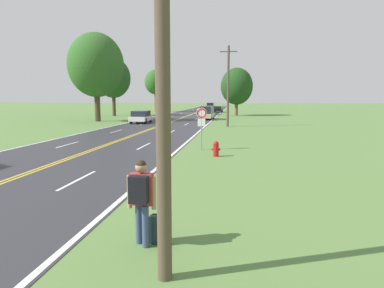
{
  "coord_description": "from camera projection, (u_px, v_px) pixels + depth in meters",
  "views": [
    {
      "loc": [
        8.3,
        -4.1,
        3.01
      ],
      "look_at": [
        6.32,
        10.81,
        0.97
      ],
      "focal_mm": 32.0,
      "sensor_mm": 36.0,
      "label": 1
    }
  ],
  "objects": [
    {
      "name": "hitchhiker_person",
      "position": [
        141.0,
        194.0,
        6.86
      ],
      "size": [
        0.61,
        0.44,
        1.78
      ],
      "rotation": [
        0.0,
        0.0,
        1.52
      ],
      "color": "#38476B",
      "rests_on": "ground"
    },
    {
      "name": "suitcase",
      "position": [
        159.0,
        230.0,
        7.08
      ],
      "size": [
        0.41,
        0.2,
        0.64
      ],
      "rotation": [
        0.0,
        0.0,
        1.52
      ],
      "color": "#19282D",
      "rests_on": "ground"
    },
    {
      "name": "fire_hydrant",
      "position": [
        216.0,
        149.0,
        17.62
      ],
      "size": [
        0.46,
        0.3,
        0.81
      ],
      "color": "red",
      "rests_on": "ground"
    },
    {
      "name": "traffic_sign",
      "position": [
        201.0,
        118.0,
        19.66
      ],
      "size": [
        0.6,
        0.1,
        2.45
      ],
      "color": "gray",
      "rests_on": "ground"
    },
    {
      "name": "utility_pole_foreground",
      "position": [
        162.0,
        45.0,
        5.23
      ],
      "size": [
        1.8,
        0.24,
        7.31
      ],
      "color": "brown",
      "rests_on": "ground"
    },
    {
      "name": "utility_pole_midground",
      "position": [
        228.0,
        85.0,
        35.38
      ],
      "size": [
        1.8,
        0.24,
        8.3
      ],
      "color": "brown",
      "rests_on": "ground"
    },
    {
      "name": "tree_left_verge",
      "position": [
        96.0,
        65.0,
        43.21
      ],
      "size": [
        7.01,
        7.01,
        11.16
      ],
      "color": "#473828",
      "rests_on": "ground"
    },
    {
      "name": "tree_behind_sign",
      "position": [
        113.0,
        78.0,
        56.68
      ],
      "size": [
        5.71,
        5.71,
        9.56
      ],
      "color": "#473828",
      "rests_on": "ground"
    },
    {
      "name": "tree_mid_treeline",
      "position": [
        155.0,
        82.0,
        74.21
      ],
      "size": [
        4.62,
        4.62,
        9.08
      ],
      "color": "brown",
      "rests_on": "ground"
    },
    {
      "name": "tree_right_cluster",
      "position": [
        237.0,
        86.0,
        57.71
      ],
      "size": [
        5.39,
        5.39,
        8.04
      ],
      "color": "brown",
      "rests_on": "ground"
    },
    {
      "name": "car_white_hatchback_approaching",
      "position": [
        141.0,
        117.0,
        40.69
      ],
      "size": [
        1.92,
        3.76,
        1.48
      ],
      "rotation": [
        0.0,
        0.0,
        1.57
      ],
      "color": "black",
      "rests_on": "ground"
    },
    {
      "name": "car_champagne_van_mid_near",
      "position": [
        207.0,
        113.0,
        47.79
      ],
      "size": [
        1.97,
        4.87,
        1.86
      ],
      "rotation": [
        0.0,
        0.0,
        -1.62
      ],
      "color": "black",
      "rests_on": "ground"
    },
    {
      "name": "car_dark_blue_sedan_mid_far",
      "position": [
        208.0,
        110.0,
        62.72
      ],
      "size": [
        1.74,
        4.29,
        1.54
      ],
      "rotation": [
        0.0,
        0.0,
        -1.57
      ],
      "color": "black",
      "rests_on": "ground"
    },
    {
      "name": "car_black_hatchback_receding",
      "position": [
        218.0,
        109.0,
        71.75
      ],
      "size": [
        1.95,
        4.17,
        1.27
      ],
      "rotation": [
        0.0,
        0.0,
        -1.62
      ],
      "color": "black",
      "rests_on": "ground"
    },
    {
      "name": "car_dark_green_suv_distant",
      "position": [
        210.0,
        106.0,
        80.81
      ],
      "size": [
        1.79,
        4.07,
        1.86
      ],
      "rotation": [
        0.0,
        0.0,
        -1.56
      ],
      "color": "black",
      "rests_on": "ground"
    }
  ]
}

